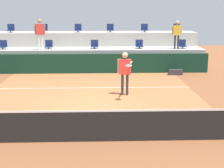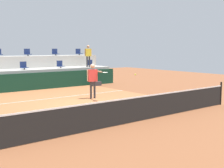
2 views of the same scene
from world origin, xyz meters
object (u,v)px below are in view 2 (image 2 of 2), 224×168
object	(u,v)px
stadium_chair_upper_mid_right	(28,53)
tennis_player	(93,77)
spectator_in_grey	(88,54)
stadium_chair_lower_right	(60,65)
stadium_chair_lower_center	(24,66)
stadium_chair_upper_right	(55,53)
equipment_bag	(96,84)
tennis_ball	(135,75)
stadium_chair_upper_far_right	(79,52)
stadium_chair_lower_far_right	(90,64)

from	to	relation	value
stadium_chair_upper_mid_right	tennis_player	distance (m)	8.08
spectator_in_grey	stadium_chair_lower_right	bearing A→B (deg)	169.85
stadium_chair_lower_center	stadium_chair_upper_right	xyz separation A→B (m)	(3.21, 1.80, 0.85)
tennis_player	stadium_chair_upper_right	bearing A→B (deg)	76.97
stadium_chair_upper_mid_right	equipment_bag	xyz separation A→B (m)	(3.50, -3.70, -2.16)
tennis_player	spectator_in_grey	world-z (taller)	spectator_in_grey
tennis_ball	equipment_bag	xyz separation A→B (m)	(2.75, 7.15, -1.30)
stadium_chair_upper_mid_right	tennis_ball	distance (m)	10.91
stadium_chair_lower_center	equipment_bag	distance (m)	5.05
stadium_chair_lower_right	stadium_chair_upper_far_right	distance (m)	3.30
stadium_chair_lower_right	stadium_chair_upper_far_right	bearing A→B (deg)	34.33
stadium_chair_lower_far_right	stadium_chair_upper_far_right	distance (m)	1.99
stadium_chair_lower_center	stadium_chair_lower_far_right	world-z (taller)	same
spectator_in_grey	tennis_ball	distance (m)	9.24
stadium_chair_upper_mid_right	tennis_player	bearing A→B (deg)	-87.36
stadium_chair_lower_right	stadium_chair_upper_far_right	world-z (taller)	stadium_chair_upper_far_right
stadium_chair_lower_far_right	stadium_chair_lower_right	bearing A→B (deg)	180.00
stadium_chair_lower_far_right	stadium_chair_upper_right	size ratio (longest dim) A/B	1.00
equipment_bag	stadium_chair_upper_right	bearing A→B (deg)	109.10
stadium_chair_lower_right	stadium_chair_upper_right	size ratio (longest dim) A/B	1.00
equipment_bag	stadium_chair_upper_mid_right	bearing A→B (deg)	133.40
stadium_chair_lower_far_right	tennis_player	distance (m)	7.33
stadium_chair_lower_right	tennis_ball	xyz separation A→B (m)	(-0.94, -9.05, -0.01)
stadium_chair_lower_center	equipment_bag	world-z (taller)	stadium_chair_lower_center
stadium_chair_lower_center	spectator_in_grey	world-z (taller)	spectator_in_grey
tennis_player	tennis_ball	size ratio (longest dim) A/B	26.97
stadium_chair_upper_far_right	equipment_bag	distance (m)	4.37
spectator_in_grey	stadium_chair_upper_right	bearing A→B (deg)	126.48
stadium_chair_lower_right	stadium_chair_upper_mid_right	world-z (taller)	stadium_chair_upper_mid_right
stadium_chair_lower_right	tennis_ball	world-z (taller)	stadium_chair_lower_right
stadium_chair_lower_right	stadium_chair_lower_far_right	xyz separation A→B (m)	(2.60, 0.00, 0.00)
stadium_chair_lower_far_right	tennis_ball	size ratio (longest dim) A/B	7.65
stadium_chair_lower_center	spectator_in_grey	distance (m)	4.90
tennis_ball	equipment_bag	distance (m)	7.78
stadium_chair_upper_far_right	equipment_bag	size ratio (longest dim) A/B	0.68
stadium_chair_lower_right	stadium_chair_upper_mid_right	xyz separation A→B (m)	(-1.69, 1.80, 0.85)
stadium_chair_upper_mid_right	spectator_in_grey	bearing A→B (deg)	-29.68
stadium_chair_lower_far_right	spectator_in_grey	bearing A→B (deg)	-139.72
stadium_chair_upper_far_right	tennis_player	xyz separation A→B (m)	(-3.95, -7.99, -1.18)
tennis_player	tennis_ball	distance (m)	2.91
stadium_chair_lower_center	stadium_chair_upper_right	world-z (taller)	stadium_chair_upper_right
stadium_chair_lower_right	spectator_in_grey	world-z (taller)	spectator_in_grey
stadium_chair_upper_right	stadium_chair_lower_right	bearing A→B (deg)	-106.40
stadium_chair_upper_mid_right	spectator_in_grey	xyz separation A→B (m)	(3.83, -2.18, -0.08)
stadium_chair_upper_right	tennis_ball	size ratio (longest dim) A/B	7.65
stadium_chair_upper_far_right	tennis_ball	bearing A→B (deg)	-108.25
stadium_chair_lower_center	stadium_chair_upper_right	distance (m)	3.78
tennis_ball	stadium_chair_upper_right	bearing A→B (deg)	82.28
stadium_chair_upper_mid_right	stadium_chair_upper_far_right	distance (m)	4.32
tennis_player	tennis_ball	bearing A→B (deg)	-82.52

